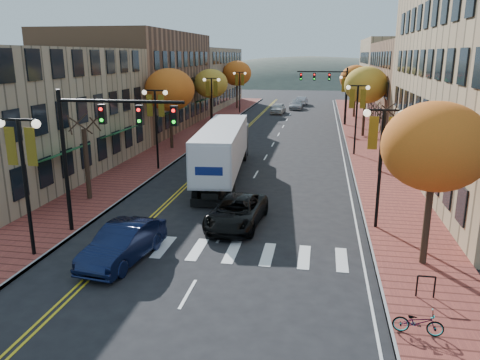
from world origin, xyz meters
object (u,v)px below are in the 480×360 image
at_px(navy_sedan, 123,243).
at_px(black_suv, 237,212).
at_px(bicycle, 418,322).
at_px(semi_truck, 224,146).

bearing_deg(navy_sedan, black_suv, 59.44).
relative_size(black_suv, bicycle, 3.51).
height_order(semi_truck, navy_sedan, semi_truck).
relative_size(semi_truck, navy_sedan, 3.20).
xyz_separation_m(navy_sedan, black_suv, (3.98, 5.07, -0.06)).
bearing_deg(semi_truck, navy_sedan, -100.59).
relative_size(navy_sedan, black_suv, 0.92).
relative_size(semi_truck, black_suv, 2.93).
distance_m(semi_truck, black_suv, 9.98).
bearing_deg(bicycle, navy_sedan, 77.24).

